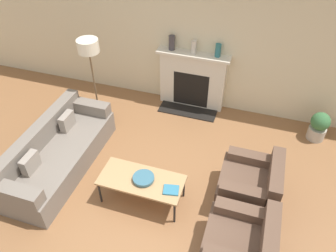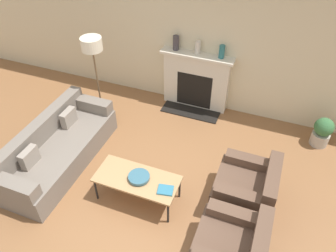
{
  "view_description": "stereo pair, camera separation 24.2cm",
  "coord_description": "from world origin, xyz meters",
  "px_view_note": "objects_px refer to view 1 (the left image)",
  "views": [
    {
      "loc": [
        1.13,
        -2.66,
        4.1
      ],
      "look_at": [
        -0.2,
        1.45,
        0.45
      ],
      "focal_mm": 35.0,
      "sensor_mm": 36.0,
      "label": 1
    },
    {
      "loc": [
        1.36,
        -2.57,
        4.1
      ],
      "look_at": [
        -0.2,
        1.45,
        0.45
      ],
      "focal_mm": 35.0,
      "sensor_mm": 36.0,
      "label": 2
    }
  ],
  "objects_px": {
    "armchair_near": "(240,245)",
    "mantel_vase_center_right": "(218,50)",
    "fireplace": "(192,81)",
    "potted_plant": "(319,126)",
    "book": "(171,190)",
    "mantel_vase_left": "(172,43)",
    "coffee_table": "(141,181)",
    "armchair_far": "(250,185)",
    "mantel_vase_center_left": "(194,47)",
    "couch": "(58,153)",
    "bowl": "(143,178)",
    "floor_lamp": "(89,54)"
  },
  "relations": [
    {
      "from": "armchair_near",
      "to": "mantel_vase_center_right",
      "type": "bearing_deg",
      "value": -162.13
    },
    {
      "from": "fireplace",
      "to": "potted_plant",
      "type": "bearing_deg",
      "value": -7.44
    },
    {
      "from": "book",
      "to": "mantel_vase_left",
      "type": "relative_size",
      "value": 0.88
    },
    {
      "from": "mantel_vase_left",
      "to": "coffee_table",
      "type": "bearing_deg",
      "value": -82.06
    },
    {
      "from": "armchair_far",
      "to": "potted_plant",
      "type": "relative_size",
      "value": 1.56
    },
    {
      "from": "coffee_table",
      "to": "mantel_vase_center_left",
      "type": "bearing_deg",
      "value": 88.57
    },
    {
      "from": "fireplace",
      "to": "armchair_far",
      "type": "xyz_separation_m",
      "value": [
        1.45,
        -2.1,
        -0.27
      ]
    },
    {
      "from": "armchair_near",
      "to": "book",
      "type": "relative_size",
      "value": 3.54
    },
    {
      "from": "fireplace",
      "to": "armchair_far",
      "type": "distance_m",
      "value": 2.57
    },
    {
      "from": "mantel_vase_left",
      "to": "potted_plant",
      "type": "bearing_deg",
      "value": -6.6
    },
    {
      "from": "mantel_vase_center_right",
      "to": "couch",
      "type": "bearing_deg",
      "value": -131.14
    },
    {
      "from": "fireplace",
      "to": "mantel_vase_center_left",
      "type": "xyz_separation_m",
      "value": [
        -0.01,
        0.01,
        0.73
      ]
    },
    {
      "from": "couch",
      "to": "mantel_vase_left",
      "type": "relative_size",
      "value": 8.14
    },
    {
      "from": "fireplace",
      "to": "couch",
      "type": "distance_m",
      "value": 2.91
    },
    {
      "from": "potted_plant",
      "to": "book",
      "type": "bearing_deg",
      "value": -131.43
    },
    {
      "from": "coffee_table",
      "to": "potted_plant",
      "type": "bearing_deg",
      "value": 41.93
    },
    {
      "from": "bowl",
      "to": "book",
      "type": "height_order",
      "value": "bowl"
    },
    {
      "from": "couch",
      "to": "armchair_far",
      "type": "bearing_deg",
      "value": -84.78
    },
    {
      "from": "fireplace",
      "to": "floor_lamp",
      "type": "bearing_deg",
      "value": -147.83
    },
    {
      "from": "couch",
      "to": "bowl",
      "type": "height_order",
      "value": "couch"
    },
    {
      "from": "armchair_near",
      "to": "potted_plant",
      "type": "bearing_deg",
      "value": 160.1
    },
    {
      "from": "book",
      "to": "mantel_vase_center_right",
      "type": "distance_m",
      "value": 2.8
    },
    {
      "from": "armchair_far",
      "to": "mantel_vase_center_right",
      "type": "bearing_deg",
      "value": -154.52
    },
    {
      "from": "floor_lamp",
      "to": "mantel_vase_left",
      "type": "bearing_deg",
      "value": 41.23
    },
    {
      "from": "couch",
      "to": "floor_lamp",
      "type": "xyz_separation_m",
      "value": [
        0.04,
        1.37,
        1.13
      ]
    },
    {
      "from": "fireplace",
      "to": "bowl",
      "type": "distance_m",
      "value": 2.6
    },
    {
      "from": "coffee_table",
      "to": "mantel_vase_center_right",
      "type": "relative_size",
      "value": 5.05
    },
    {
      "from": "armchair_near",
      "to": "coffee_table",
      "type": "bearing_deg",
      "value": -108.37
    },
    {
      "from": "bowl",
      "to": "mantel_vase_center_right",
      "type": "relative_size",
      "value": 1.27
    },
    {
      "from": "mantel_vase_left",
      "to": "floor_lamp",
      "type": "bearing_deg",
      "value": -138.77
    },
    {
      "from": "armchair_near",
      "to": "potted_plant",
      "type": "height_order",
      "value": "armchair_near"
    },
    {
      "from": "mantel_vase_center_left",
      "to": "armchair_near",
      "type": "bearing_deg",
      "value": -64.89
    },
    {
      "from": "mantel_vase_center_left",
      "to": "floor_lamp",
      "type": "bearing_deg",
      "value": -147.35
    },
    {
      "from": "couch",
      "to": "coffee_table",
      "type": "xyz_separation_m",
      "value": [
        1.57,
        -0.22,
        0.12
      ]
    },
    {
      "from": "mantel_vase_center_right",
      "to": "mantel_vase_left",
      "type": "bearing_deg",
      "value": 180.0
    },
    {
      "from": "bowl",
      "to": "mantel_vase_center_right",
      "type": "xyz_separation_m",
      "value": [
        0.49,
        2.61,
        0.82
      ]
    },
    {
      "from": "book",
      "to": "mantel_vase_center_right",
      "type": "bearing_deg",
      "value": 77.77
    },
    {
      "from": "potted_plant",
      "to": "mantel_vase_left",
      "type": "bearing_deg",
      "value": 173.4
    },
    {
      "from": "couch",
      "to": "mantel_vase_center_right",
      "type": "height_order",
      "value": "mantel_vase_center_right"
    },
    {
      "from": "armchair_far",
      "to": "potted_plant",
      "type": "bearing_deg",
      "value": 150.43
    },
    {
      "from": "couch",
      "to": "book",
      "type": "distance_m",
      "value": 2.07
    },
    {
      "from": "floor_lamp",
      "to": "potted_plant",
      "type": "bearing_deg",
      "value": 9.61
    },
    {
      "from": "mantel_vase_left",
      "to": "mantel_vase_center_right",
      "type": "height_order",
      "value": "mantel_vase_left"
    },
    {
      "from": "armchair_far",
      "to": "potted_plant",
      "type": "distance_m",
      "value": 2.04
    },
    {
      "from": "armchair_far",
      "to": "book",
      "type": "xyz_separation_m",
      "value": [
        -1.06,
        -0.56,
        0.16
      ]
    },
    {
      "from": "armchair_far",
      "to": "coffee_table",
      "type": "bearing_deg",
      "value": -71.84
    },
    {
      "from": "fireplace",
      "to": "bowl",
      "type": "relative_size",
      "value": 4.53
    },
    {
      "from": "book",
      "to": "coffee_table",
      "type": "bearing_deg",
      "value": 161.39
    },
    {
      "from": "fireplace",
      "to": "coffee_table",
      "type": "relative_size",
      "value": 1.14
    },
    {
      "from": "fireplace",
      "to": "floor_lamp",
      "type": "height_order",
      "value": "floor_lamp"
    }
  ]
}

